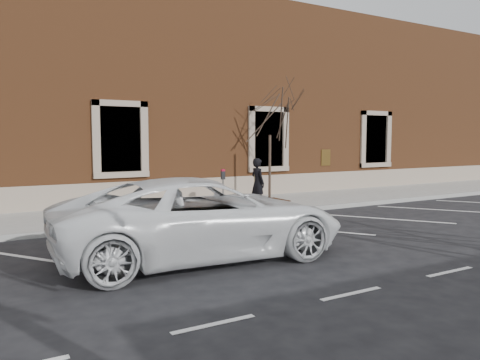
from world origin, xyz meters
TOP-DOWN VIEW (x-y plane):
  - ground at (0.00, 0.00)m, footprint 120.00×120.00m
  - sidewalk_near at (0.00, 1.75)m, footprint 40.00×3.50m
  - curb_near at (0.00, -0.05)m, footprint 40.00×0.12m
  - parking_stripes at (0.00, -2.20)m, footprint 28.00×4.40m
  - building_civic at (0.00, 7.74)m, footprint 40.00×8.62m
  - man at (0.69, 0.63)m, footprint 0.42×0.61m
  - parking_meter at (-0.61, 0.61)m, footprint 0.12×0.09m
  - tree_grate at (2.02, 1.91)m, footprint 1.13×1.13m
  - sapling at (2.02, 1.91)m, footprint 2.62×2.62m
  - white_truck at (-3.44, -3.80)m, footprint 6.05×3.07m

SIDE VIEW (x-z plane):
  - ground at x=0.00m, z-range 0.00..0.00m
  - parking_stripes at x=0.00m, z-range 0.00..0.01m
  - sidewalk_near at x=0.00m, z-range 0.00..0.15m
  - curb_near at x=0.00m, z-range 0.00..0.15m
  - tree_grate at x=2.02m, z-range 0.15..0.18m
  - white_truck at x=-3.44m, z-range 0.00..1.64m
  - man at x=0.69m, z-range 0.15..1.79m
  - parking_meter at x=-0.61m, z-range 0.41..1.72m
  - sapling at x=2.02m, z-range 1.02..5.39m
  - building_civic at x=0.00m, z-range 0.00..8.00m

